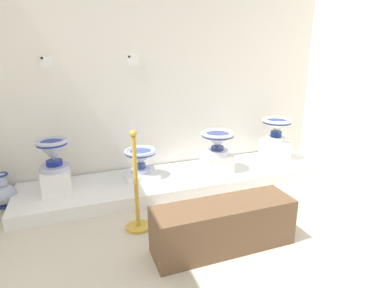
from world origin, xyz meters
TOP-DOWN VIEW (x-y plane):
  - ground_plane at (2.14, 0.81)m, footprint 6.29×5.62m
  - wall_back at (2.14, 2.85)m, footprint 4.49×0.06m
  - display_platform at (2.14, 2.37)m, footprint 3.74×0.85m
  - plinth_block_central_ornate at (0.73, 2.40)m, footprint 0.28×0.36m
  - antique_toilet_central_ornate at (0.73, 2.40)m, footprint 0.32×0.32m
  - plinth_block_squat_floral at (1.66, 2.46)m, footprint 0.38×0.34m
  - antique_toilet_squat_floral at (1.66, 2.46)m, footprint 0.37×0.37m
  - plinth_block_broad_patterned at (2.59, 2.33)m, footprint 0.35×0.28m
  - antique_toilet_broad_patterned at (2.59, 2.33)m, footprint 0.41×0.41m
  - plinth_block_slender_white at (3.53, 2.45)m, footprint 0.30×0.34m
  - antique_toilet_slender_white at (3.53, 2.45)m, footprint 0.40×0.40m
  - info_placard_first at (0.75, 2.81)m, footprint 0.12×0.01m
  - info_placard_second at (1.69, 2.81)m, footprint 0.12×0.01m
  - decorative_vase_companion at (0.20, 2.51)m, footprint 0.25×0.25m
  - stanchion_post_near_left at (1.43, 1.59)m, footprint 0.23×0.23m
  - museum_bench at (2.04, 1.05)m, footprint 1.19×0.36m

SIDE VIEW (x-z plane):
  - ground_plane at x=2.14m, z-range -0.02..0.00m
  - display_platform at x=2.14m, z-range 0.00..0.14m
  - decorative_vase_companion at x=0.20m, z-range -0.03..0.34m
  - plinth_block_squat_floral at x=1.66m, z-range 0.14..0.20m
  - museum_bench at x=2.04m, z-range 0.00..0.40m
  - plinth_block_broad_patterned at x=2.59m, z-range 0.14..0.35m
  - plinth_block_central_ornate at x=0.73m, z-range 0.14..0.39m
  - plinth_block_slender_white at x=3.53m, z-range 0.14..0.41m
  - stanchion_post_near_left at x=1.43m, z-range -0.17..0.78m
  - antique_toilet_squat_floral at x=1.66m, z-range 0.26..0.54m
  - antique_toilet_broad_patterned at x=2.59m, z-range 0.40..0.69m
  - antique_toilet_central_ornate at x=0.73m, z-range 0.42..0.75m
  - antique_toilet_slender_white at x=3.53m, z-range 0.46..0.77m
  - info_placard_first at x=0.75m, z-range 1.42..1.54m
  - info_placard_second at x=1.69m, z-range 1.42..1.55m
  - wall_back at x=2.14m, z-range 0.00..3.13m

